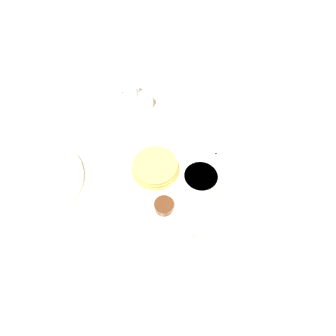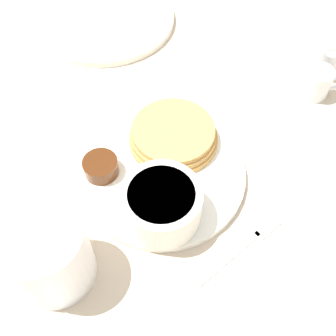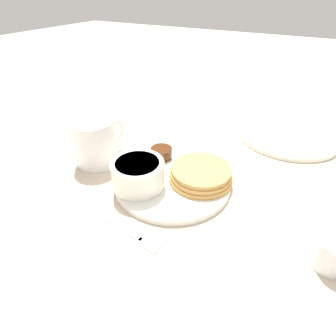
{
  "view_description": "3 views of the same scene",
  "coord_description": "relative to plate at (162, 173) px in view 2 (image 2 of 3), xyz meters",
  "views": [
    {
      "loc": [
        0.29,
        -0.17,
        0.6
      ],
      "look_at": [
        -0.02,
        -0.01,
        0.05
      ],
      "focal_mm": 28.0,
      "sensor_mm": 36.0,
      "label": 1
    },
    {
      "loc": [
        0.23,
        0.24,
        0.49
      ],
      "look_at": [
        0.01,
        0.02,
        0.04
      ],
      "focal_mm": 45.0,
      "sensor_mm": 36.0,
      "label": 2
    },
    {
      "loc": [
        -0.19,
        0.37,
        0.33
      ],
      "look_at": [
        0.01,
        0.01,
        0.04
      ],
      "focal_mm": 28.0,
      "sensor_mm": 36.0,
      "label": 3
    }
  ],
  "objects": [
    {
      "name": "ground_plane",
      "position": [
        0.0,
        0.0,
        -0.01
      ],
      "size": [
        4.0,
        4.0,
        0.0
      ],
      "primitive_type": "plane",
      "color": "#C6B299"
    },
    {
      "name": "coffee_mug",
      "position": [
        0.19,
        0.01,
        0.04
      ],
      "size": [
        0.09,
        0.13,
        0.1
      ],
      "color": "white",
      "rests_on": "ground_plane"
    },
    {
      "name": "creamer_pitcher_far",
      "position": [
        -0.34,
        0.03,
        0.03
      ],
      "size": [
        0.06,
        0.06,
        0.07
      ],
      "color": "white",
      "rests_on": "ground_plane"
    },
    {
      "name": "bowl",
      "position": [
        0.05,
        0.05,
        0.03
      ],
      "size": [
        0.1,
        0.1,
        0.05
      ],
      "color": "white",
      "rests_on": "plate"
    },
    {
      "name": "creamer_pitcher_near",
      "position": [
        -0.28,
        0.06,
        0.02
      ],
      "size": [
        0.05,
        0.06,
        0.05
      ],
      "color": "white",
      "rests_on": "ground_plane"
    },
    {
      "name": "pancake_stack",
      "position": [
        -0.05,
        -0.03,
        0.02
      ],
      "size": [
        0.13,
        0.13,
        0.03
      ],
      "color": "tan",
      "rests_on": "plate"
    },
    {
      "name": "syrup_cup",
      "position": [
        0.06,
        -0.06,
        0.02
      ],
      "size": [
        0.05,
        0.05,
        0.02
      ],
      "color": "#47230F",
      "rests_on": "plate"
    },
    {
      "name": "butter_ramekin",
      "position": [
        0.07,
        0.05,
        0.02
      ],
      "size": [
        0.04,
        0.04,
        0.04
      ],
      "color": "white",
      "rests_on": "plate"
    },
    {
      "name": "far_plate",
      "position": [
        -0.17,
        -0.32,
        -0.0
      ],
      "size": [
        0.26,
        0.26,
        0.01
      ],
      "color": "white",
      "rests_on": "ground_plane"
    },
    {
      "name": "fork",
      "position": [
        -0.01,
        0.15,
        -0.0
      ],
      "size": [
        0.14,
        0.03,
        0.0
      ],
      "color": "silver",
      "rests_on": "ground_plane"
    },
    {
      "name": "plate",
      "position": [
        0.0,
        0.0,
        0.0
      ],
      "size": [
        0.23,
        0.23,
        0.01
      ],
      "color": "white",
      "rests_on": "ground_plane"
    }
  ]
}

